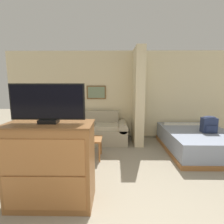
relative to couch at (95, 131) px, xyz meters
The scene contains 10 objects.
wall_back 1.37m from the couch, 30.13° to the left, with size 6.97×0.16×2.60m.
wall_partition_pillar 1.54m from the couch, ahead, with size 0.24×0.87×2.60m.
couch is the anchor object (origin of this frame).
coffee_table 1.10m from the couch, 92.72° to the right, with size 0.63×0.49×0.45m.
side_table 1.10m from the couch, behind, with size 0.44×0.44×0.53m.
table_lamp 1.19m from the couch, behind, with size 0.37×0.37×0.41m.
tv_dresser 2.64m from the couch, 96.97° to the right, with size 1.15×0.56×1.14m.
tv 2.84m from the couch, 96.97° to the right, with size 0.96×0.16×0.51m.
bed 2.68m from the couch, 13.80° to the right, with size 1.57×2.06×0.51m.
backpack 2.91m from the couch, 15.39° to the right, with size 0.32×0.24×0.40m.
Camera 1 is at (-0.30, -1.41, 1.65)m, focal length 28.00 mm.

